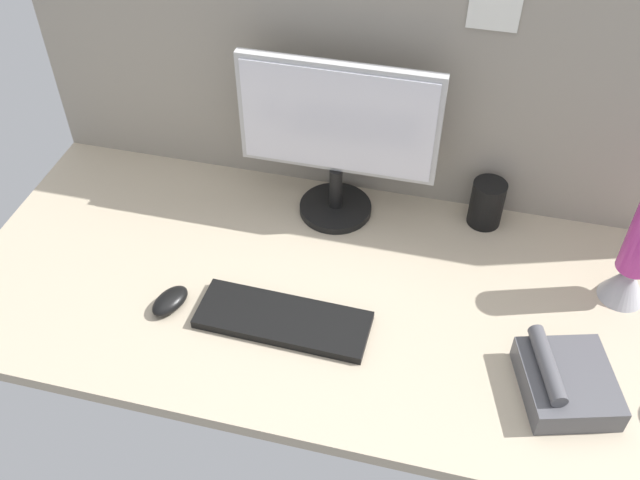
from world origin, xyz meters
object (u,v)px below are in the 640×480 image
object	(u,v)px
lava_lamp	(639,252)
desk_phone	(565,381)
keyboard	(283,320)
monitor	(338,133)
mug_black_travel	(487,203)
mouse	(170,301)

from	to	relation	value
lava_lamp	desk_phone	size ratio (longest dim) A/B	1.43
keyboard	lava_lamp	world-z (taller)	lava_lamp
desk_phone	monitor	bearing A→B (deg)	142.61
monitor	mug_black_travel	size ratio (longest dim) A/B	3.93
mouse	mug_black_travel	distance (cm)	78.24
mouse	lava_lamp	bearing A→B (deg)	36.05
mug_black_travel	lava_lamp	distance (cm)	36.97
mug_black_travel	desk_phone	distance (cm)	50.23
keyboard	mouse	xyz separation A→B (cm)	(-25.21, -1.37, 0.70)
monitor	keyboard	world-z (taller)	monitor
mouse	desk_phone	distance (cm)	83.19
mouse	lava_lamp	world-z (taller)	lava_lamp
mug_black_travel	keyboard	bearing A→B (deg)	-132.21
keyboard	mug_black_travel	xyz separation A→B (cm)	(39.05, 43.05, 4.95)
mouse	desk_phone	xyz separation A→B (cm)	(83.15, -2.04, 1.49)
keyboard	mouse	world-z (taller)	mouse
lava_lamp	mug_black_travel	bearing A→B (deg)	150.87
mouse	desk_phone	size ratio (longest dim) A/B	0.42
monitor	keyboard	xyz separation A→B (cm)	(-2.64, -38.86, -22.09)
keyboard	mouse	bearing A→B (deg)	-175.51
desk_phone	keyboard	bearing A→B (deg)	176.63
mouse	mug_black_travel	xyz separation A→B (cm)	(64.26, 44.42, 4.25)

